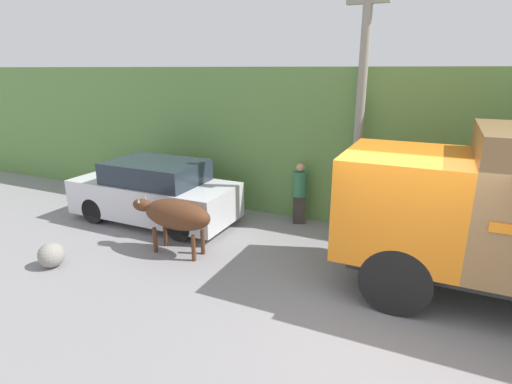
{
  "coord_description": "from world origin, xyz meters",
  "views": [
    {
      "loc": [
        0.3,
        -5.72,
        3.83
      ],
      "look_at": [
        -2.83,
        1.07,
        1.51
      ],
      "focal_mm": 28.0,
      "sensor_mm": 36.0,
      "label": 1
    }
  ],
  "objects_px": {
    "pedestrian_on_hill": "(300,191)",
    "utility_pole": "(360,104)",
    "brown_cow": "(175,215)",
    "parked_suv": "(154,192)",
    "roadside_rock": "(51,255)"
  },
  "relations": [
    {
      "from": "pedestrian_on_hill",
      "to": "utility_pole",
      "type": "height_order",
      "value": "utility_pole"
    },
    {
      "from": "pedestrian_on_hill",
      "to": "utility_pole",
      "type": "xyz_separation_m",
      "value": [
        1.35,
        0.05,
        2.21
      ]
    },
    {
      "from": "brown_cow",
      "to": "pedestrian_on_hill",
      "type": "relative_size",
      "value": 1.24
    },
    {
      "from": "parked_suv",
      "to": "roadside_rock",
      "type": "relative_size",
      "value": 8.46
    },
    {
      "from": "utility_pole",
      "to": "roadside_rock",
      "type": "height_order",
      "value": "utility_pole"
    },
    {
      "from": "parked_suv",
      "to": "pedestrian_on_hill",
      "type": "xyz_separation_m",
      "value": [
        3.45,
        1.42,
        0.08
      ]
    },
    {
      "from": "brown_cow",
      "to": "parked_suv",
      "type": "xyz_separation_m",
      "value": [
        -1.63,
        1.35,
        -0.1
      ]
    },
    {
      "from": "utility_pole",
      "to": "parked_suv",
      "type": "bearing_deg",
      "value": -162.94
    },
    {
      "from": "parked_suv",
      "to": "roadside_rock",
      "type": "bearing_deg",
      "value": -96.35
    },
    {
      "from": "pedestrian_on_hill",
      "to": "roadside_rock",
      "type": "height_order",
      "value": "pedestrian_on_hill"
    },
    {
      "from": "brown_cow",
      "to": "utility_pole",
      "type": "relative_size",
      "value": 0.33
    },
    {
      "from": "parked_suv",
      "to": "pedestrian_on_hill",
      "type": "distance_m",
      "value": 3.74
    },
    {
      "from": "roadside_rock",
      "to": "pedestrian_on_hill",
      "type": "bearing_deg",
      "value": 49.4
    },
    {
      "from": "parked_suv",
      "to": "pedestrian_on_hill",
      "type": "relative_size",
      "value": 2.73
    },
    {
      "from": "brown_cow",
      "to": "pedestrian_on_hill",
      "type": "distance_m",
      "value": 3.32
    }
  ]
}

